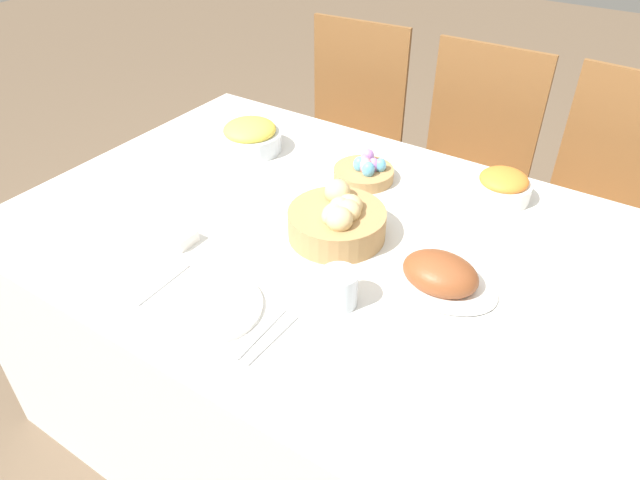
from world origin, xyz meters
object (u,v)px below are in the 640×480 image
at_px(knife, 261,334).
at_px(spoon, 272,339).
at_px(chair_far_right, 598,214).
at_px(pineapple_bowl, 250,136).
at_px(chair_far_center, 465,175).
at_px(butter_dish, 175,235).
at_px(dinner_plate, 210,307).
at_px(egg_basket, 365,171).
at_px(carrot_bowl, 503,186).
at_px(bread_basket, 338,219).
at_px(fork, 163,284).
at_px(ham_platter, 440,275).
at_px(drinking_cup, 339,288).
at_px(chair_far_left, 345,140).

bearing_deg(knife, spoon, -1.45).
xyz_separation_m(chair_far_right, spoon, (-0.44, -1.27, 0.24)).
xyz_separation_m(pineapple_bowl, spoon, (0.57, -0.63, -0.04)).
distance_m(chair_far_center, butter_dish, 1.21).
xyz_separation_m(dinner_plate, knife, (0.14, 0.00, -0.00)).
bearing_deg(butter_dish, egg_basket, 64.85).
bearing_deg(knife, carrot_bowl, 71.82).
xyz_separation_m(bread_basket, butter_dish, (-0.33, -0.24, -0.03)).
xyz_separation_m(fork, knife, (0.28, 0.00, 0.00)).
relative_size(carrot_bowl, knife, 0.96).
bearing_deg(chair_far_right, dinner_plate, -110.00).
distance_m(chair_far_center, fork, 1.32).
relative_size(chair_far_right, ham_platter, 3.65).
bearing_deg(drinking_cup, dinner_plate, -142.65).
distance_m(egg_basket, carrot_bowl, 0.39).
bearing_deg(pineapple_bowl, butter_dish, -72.94).
xyz_separation_m(chair_far_center, knife, (0.02, -1.27, 0.24)).
distance_m(chair_far_right, chair_far_center, 0.49).
bearing_deg(chair_far_left, spoon, -69.08).
height_order(bread_basket, ham_platter, bread_basket).
distance_m(chair_far_left, butter_dish, 1.17).
xyz_separation_m(egg_basket, pineapple_bowl, (-0.40, -0.04, 0.02)).
height_order(ham_platter, pineapple_bowl, pineapple_bowl).
distance_m(bread_basket, spoon, 0.40).
bearing_deg(knife, chair_far_left, 112.35).
bearing_deg(egg_basket, butter_dish, -115.15).
relative_size(chair_far_left, ham_platter, 3.65).
relative_size(carrot_bowl, pineapple_bowl, 0.80).
relative_size(chair_far_left, butter_dish, 9.39).
distance_m(dinner_plate, fork, 0.14).
distance_m(carrot_bowl, butter_dish, 0.90).
relative_size(ham_platter, butter_dish, 2.57).
distance_m(chair_far_center, carrot_bowl, 0.61).
bearing_deg(knife, butter_dish, 158.50).
xyz_separation_m(dinner_plate, spoon, (0.17, 0.00, -0.00)).
distance_m(chair_far_left, spoon, 1.42).
bearing_deg(dinner_plate, chair_far_left, 108.23).
bearing_deg(bread_basket, ham_platter, -6.77).
relative_size(chair_far_center, knife, 6.08).
distance_m(dinner_plate, butter_dish, 0.28).
distance_m(chair_far_right, butter_dish, 1.44).
bearing_deg(pineapple_bowl, fork, -68.23).
height_order(ham_platter, dinner_plate, ham_platter).
distance_m(egg_basket, spoon, 0.69).
distance_m(ham_platter, dinner_plate, 0.52).
bearing_deg(fork, chair_far_right, 57.97).
bearing_deg(ham_platter, butter_dish, -161.59).
xyz_separation_m(chair_far_left, spoon, (0.59, -1.27, 0.24)).
xyz_separation_m(chair_far_center, fork, (-0.26, -1.27, 0.24)).
height_order(chair_far_left, egg_basket, chair_far_left).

